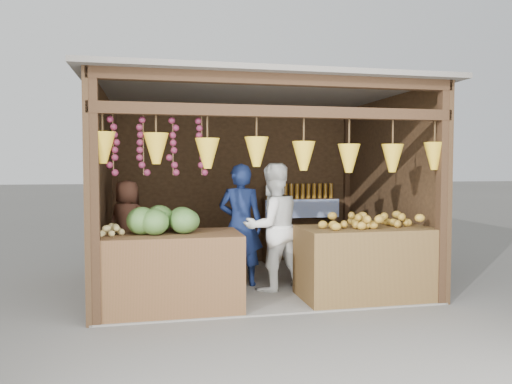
{
  "coord_description": "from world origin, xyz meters",
  "views": [
    {
      "loc": [
        -1.38,
        -6.65,
        1.62
      ],
      "look_at": [
        0.01,
        -0.1,
        1.27
      ],
      "focal_mm": 35.0,
      "sensor_mm": 36.0,
      "label": 1
    }
  ],
  "objects_px": {
    "counter_left": "(173,272)",
    "man_standing": "(241,225)",
    "vendor_seated": "(127,224)",
    "woman_standing": "(272,227)",
    "counter_right": "(365,263)"
  },
  "relations": [
    {
      "from": "counter_left",
      "to": "man_standing",
      "type": "relative_size",
      "value": 0.92
    },
    {
      "from": "vendor_seated",
      "to": "man_standing",
      "type": "bearing_deg",
      "value": -157.12
    },
    {
      "from": "woman_standing",
      "to": "vendor_seated",
      "type": "relative_size",
      "value": 1.43
    },
    {
      "from": "counter_left",
      "to": "counter_right",
      "type": "distance_m",
      "value": 2.31
    },
    {
      "from": "counter_left",
      "to": "woman_standing",
      "type": "bearing_deg",
      "value": 26.02
    },
    {
      "from": "man_standing",
      "to": "vendor_seated",
      "type": "height_order",
      "value": "man_standing"
    },
    {
      "from": "woman_standing",
      "to": "vendor_seated",
      "type": "height_order",
      "value": "woman_standing"
    },
    {
      "from": "counter_right",
      "to": "man_standing",
      "type": "relative_size",
      "value": 0.96
    },
    {
      "from": "counter_left",
      "to": "vendor_seated",
      "type": "bearing_deg",
      "value": 114.91
    },
    {
      "from": "counter_right",
      "to": "vendor_seated",
      "type": "xyz_separation_m",
      "value": [
        -2.85,
        1.15,
        0.42
      ]
    },
    {
      "from": "counter_left",
      "to": "vendor_seated",
      "type": "height_order",
      "value": "vendor_seated"
    },
    {
      "from": "man_standing",
      "to": "counter_left",
      "type": "bearing_deg",
      "value": 66.62
    },
    {
      "from": "man_standing",
      "to": "vendor_seated",
      "type": "xyz_separation_m",
      "value": [
        -1.48,
        0.2,
        0.03
      ]
    },
    {
      "from": "counter_right",
      "to": "woman_standing",
      "type": "distance_m",
      "value": 1.25
    },
    {
      "from": "counter_left",
      "to": "man_standing",
      "type": "distance_m",
      "value": 1.4
    }
  ]
}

